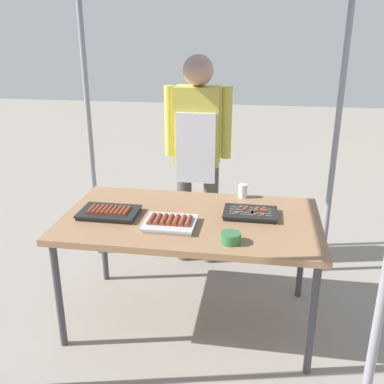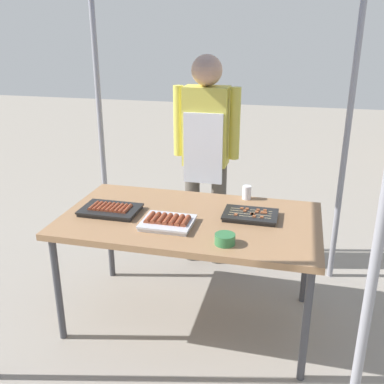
{
  "view_description": "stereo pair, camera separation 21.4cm",
  "coord_description": "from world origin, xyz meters",
  "px_view_note": "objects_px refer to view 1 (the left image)",
  "views": [
    {
      "loc": [
        0.41,
        -2.49,
        1.86
      ],
      "look_at": [
        0.0,
        0.05,
        0.9
      ],
      "focal_mm": 41.26,
      "sensor_mm": 36.0,
      "label": 1
    },
    {
      "loc": [
        0.62,
        -2.45,
        1.86
      ],
      "look_at": [
        0.0,
        0.05,
        0.9
      ],
      "focal_mm": 41.26,
      "sensor_mm": 36.0,
      "label": 2
    }
  ],
  "objects_px": {
    "tray_pork_links": "(109,212)",
    "vendor_woman": "(198,145)",
    "tray_meat_skewers": "(250,213)",
    "condiment_bowl": "(231,238)",
    "drink_cup_near_edge": "(243,191)",
    "tray_grilled_sausages": "(170,223)",
    "stall_table": "(191,225)"
  },
  "relations": [
    {
      "from": "stall_table",
      "to": "vendor_woman",
      "type": "relative_size",
      "value": 0.95
    },
    {
      "from": "tray_grilled_sausages",
      "to": "vendor_woman",
      "type": "bearing_deg",
      "value": 88.7
    },
    {
      "from": "vendor_woman",
      "to": "tray_meat_skewers",
      "type": "bearing_deg",
      "value": 121.15
    },
    {
      "from": "tray_meat_skewers",
      "to": "condiment_bowl",
      "type": "relative_size",
      "value": 2.96
    },
    {
      "from": "condiment_bowl",
      "to": "drink_cup_near_edge",
      "type": "relative_size",
      "value": 1.19
    },
    {
      "from": "condiment_bowl",
      "to": "vendor_woman",
      "type": "distance_m",
      "value": 1.2
    },
    {
      "from": "stall_table",
      "to": "condiment_bowl",
      "type": "relative_size",
      "value": 14.14
    },
    {
      "from": "tray_pork_links",
      "to": "drink_cup_near_edge",
      "type": "height_order",
      "value": "drink_cup_near_edge"
    },
    {
      "from": "stall_table",
      "to": "condiment_bowl",
      "type": "xyz_separation_m",
      "value": [
        0.27,
        -0.31,
        0.08
      ]
    },
    {
      "from": "tray_pork_links",
      "to": "vendor_woman",
      "type": "relative_size",
      "value": 0.22
    },
    {
      "from": "condiment_bowl",
      "to": "vendor_woman",
      "type": "height_order",
      "value": "vendor_woman"
    },
    {
      "from": "tray_meat_skewers",
      "to": "tray_pork_links",
      "type": "distance_m",
      "value": 0.89
    },
    {
      "from": "tray_grilled_sausages",
      "to": "tray_pork_links",
      "type": "bearing_deg",
      "value": 166.25
    },
    {
      "from": "drink_cup_near_edge",
      "to": "condiment_bowl",
      "type": "bearing_deg",
      "value": -92.3
    },
    {
      "from": "tray_pork_links",
      "to": "vendor_woman",
      "type": "height_order",
      "value": "vendor_woman"
    },
    {
      "from": "condiment_bowl",
      "to": "drink_cup_near_edge",
      "type": "distance_m",
      "value": 0.71
    },
    {
      "from": "tray_grilled_sausages",
      "to": "stall_table",
      "type": "bearing_deg",
      "value": 56.28
    },
    {
      "from": "tray_grilled_sausages",
      "to": "tray_meat_skewers",
      "type": "xyz_separation_m",
      "value": [
        0.47,
        0.23,
        -0.01
      ]
    },
    {
      "from": "tray_grilled_sausages",
      "to": "tray_meat_skewers",
      "type": "height_order",
      "value": "tray_grilled_sausages"
    },
    {
      "from": "tray_pork_links",
      "to": "condiment_bowl",
      "type": "relative_size",
      "value": 3.23
    },
    {
      "from": "vendor_woman",
      "to": "tray_grilled_sausages",
      "type": "bearing_deg",
      "value": 88.7
    },
    {
      "from": "tray_pork_links",
      "to": "condiment_bowl",
      "type": "height_order",
      "value": "condiment_bowl"
    },
    {
      "from": "drink_cup_near_edge",
      "to": "vendor_woman",
      "type": "relative_size",
      "value": 0.06
    },
    {
      "from": "tray_meat_skewers",
      "to": "condiment_bowl",
      "type": "xyz_separation_m",
      "value": [
        -0.09,
        -0.39,
        0.01
      ]
    },
    {
      "from": "stall_table",
      "to": "condiment_bowl",
      "type": "bearing_deg",
      "value": -48.34
    },
    {
      "from": "tray_meat_skewers",
      "to": "drink_cup_near_edge",
      "type": "xyz_separation_m",
      "value": [
        -0.07,
        0.32,
        0.03
      ]
    },
    {
      "from": "tray_meat_skewers",
      "to": "vendor_woman",
      "type": "xyz_separation_m",
      "value": [
        -0.45,
        0.74,
        0.24
      ]
    },
    {
      "from": "tray_grilled_sausages",
      "to": "drink_cup_near_edge",
      "type": "relative_size",
      "value": 3.21
    },
    {
      "from": "stall_table",
      "to": "tray_meat_skewers",
      "type": "distance_m",
      "value": 0.38
    },
    {
      "from": "stall_table",
      "to": "vendor_woman",
      "type": "distance_m",
      "value": 0.88
    },
    {
      "from": "tray_grilled_sausages",
      "to": "drink_cup_near_edge",
      "type": "xyz_separation_m",
      "value": [
        0.4,
        0.55,
        0.02
      ]
    },
    {
      "from": "condiment_bowl",
      "to": "drink_cup_near_edge",
      "type": "xyz_separation_m",
      "value": [
        0.03,
        0.71,
        0.02
      ]
    }
  ]
}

